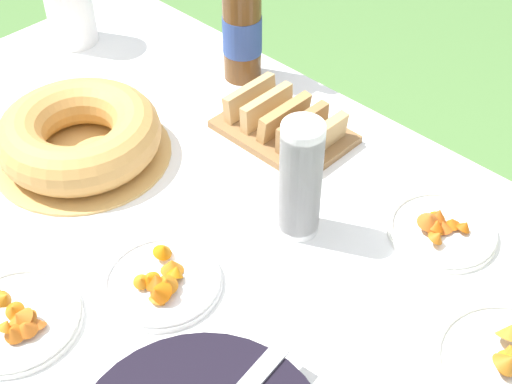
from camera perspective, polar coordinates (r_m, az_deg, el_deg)
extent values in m
cube|color=brown|center=(1.22, -3.96, -6.13)|extent=(1.75, 1.06, 0.03)
cylinder|color=brown|center=(2.17, -9.23, 5.64)|extent=(0.06, 0.06, 0.70)
cube|color=white|center=(1.21, -4.00, -5.51)|extent=(1.76, 1.07, 0.00)
cube|color=white|center=(1.55, 10.67, 3.92)|extent=(1.76, 0.00, 0.10)
cylinder|color=tan|center=(1.44, -13.65, 2.95)|extent=(0.35, 0.35, 0.01)
torus|color=tan|center=(1.41, -13.98, 4.51)|extent=(0.32, 0.32, 0.09)
cylinder|color=white|center=(1.22, 3.45, -1.34)|extent=(0.07, 0.07, 0.09)
cylinder|color=white|center=(1.21, 3.47, -0.89)|extent=(0.07, 0.07, 0.09)
cylinder|color=white|center=(1.20, 3.50, -0.45)|extent=(0.07, 0.07, 0.09)
cylinder|color=white|center=(1.20, 3.52, 0.01)|extent=(0.07, 0.07, 0.09)
cylinder|color=white|center=(1.19, 3.55, 0.47)|extent=(0.07, 0.07, 0.09)
cylinder|color=white|center=(1.18, 3.58, 0.94)|extent=(0.07, 0.07, 0.09)
cylinder|color=white|center=(1.17, 3.60, 1.41)|extent=(0.07, 0.07, 0.09)
cylinder|color=white|center=(1.16, 3.63, 1.89)|extent=(0.07, 0.07, 0.09)
cylinder|color=white|center=(1.15, 3.66, 2.38)|extent=(0.07, 0.07, 0.09)
cylinder|color=white|center=(1.14, 3.69, 2.88)|extent=(0.07, 0.07, 0.09)
cylinder|color=white|center=(1.14, 3.72, 3.38)|extent=(0.07, 0.07, 0.09)
torus|color=white|center=(1.11, 3.82, 5.28)|extent=(0.07, 0.07, 0.01)
cylinder|color=brown|center=(1.57, -1.11, 12.65)|extent=(0.08, 0.08, 0.22)
cylinder|color=#334C93|center=(1.57, -1.11, 12.51)|extent=(0.09, 0.09, 0.08)
cylinder|color=white|center=(1.18, -18.65, -9.76)|extent=(0.21, 0.21, 0.01)
torus|color=white|center=(1.17, -18.74, -9.52)|extent=(0.20, 0.20, 0.01)
cone|color=#C66B1F|center=(1.14, -18.37, -9.40)|extent=(0.05, 0.04, 0.04)
cone|color=#CE6719|center=(1.15, -18.49, -9.50)|extent=(0.04, 0.04, 0.03)
cone|color=#C26F17|center=(1.14, -19.39, -10.00)|extent=(0.04, 0.04, 0.04)
cone|color=#BB5B1D|center=(1.14, -17.19, -9.92)|extent=(0.04, 0.03, 0.03)
cone|color=#BE6D14|center=(1.15, -18.84, -8.85)|extent=(0.04, 0.04, 0.03)
cone|color=#AD5D19|center=(1.15, -18.11, -9.61)|extent=(0.05, 0.04, 0.05)
cone|color=#C37115|center=(1.17, -19.46, -7.92)|extent=(0.04, 0.04, 0.04)
cone|color=#B85917|center=(1.13, -18.84, -10.51)|extent=(0.04, 0.05, 0.03)
cone|color=#CA631D|center=(1.13, -17.92, -10.21)|extent=(0.04, 0.04, 0.03)
cone|color=#C87316|center=(1.16, -18.78, -8.96)|extent=(0.04, 0.04, 0.02)
cylinder|color=white|center=(1.28, 14.64, -3.07)|extent=(0.19, 0.19, 0.01)
torus|color=white|center=(1.28, 14.70, -2.82)|extent=(0.19, 0.19, 0.01)
cone|color=#C75D1E|center=(1.25, 13.71, -2.09)|extent=(0.06, 0.06, 0.03)
cone|color=#B65E16|center=(1.24, 14.32, -3.42)|extent=(0.04, 0.04, 0.03)
cone|color=#B26111|center=(1.26, 14.16, -2.84)|extent=(0.03, 0.03, 0.03)
cone|color=#BF6D09|center=(1.28, 14.21, -2.12)|extent=(0.04, 0.04, 0.04)
cone|color=#CE5A1B|center=(1.27, 14.75, -2.62)|extent=(0.04, 0.04, 0.03)
cone|color=#AB4A11|center=(1.28, 14.39, -1.76)|extent=(0.04, 0.05, 0.03)
cone|color=#C85F12|center=(1.28, 15.43, -2.33)|extent=(0.03, 0.03, 0.02)
cone|color=#C64F0C|center=(1.25, 14.27, -2.50)|extent=(0.04, 0.04, 0.03)
cone|color=#A94D0B|center=(1.28, 16.38, -2.58)|extent=(0.03, 0.03, 0.03)
cylinder|color=white|center=(1.17, -7.51, -7.21)|extent=(0.20, 0.20, 0.01)
torus|color=white|center=(1.17, -7.54, -6.96)|extent=(0.19, 0.19, 0.01)
cone|color=orange|center=(1.14, -7.79, -8.29)|extent=(0.04, 0.04, 0.03)
cone|color=#C37617|center=(1.15, -9.18, -6.99)|extent=(0.03, 0.04, 0.03)
cone|color=orange|center=(1.16, -7.82, -7.03)|extent=(0.04, 0.04, 0.03)
cone|color=#B5680A|center=(1.16, -6.48, -6.24)|extent=(0.04, 0.04, 0.04)
cone|color=#B54B0D|center=(1.14, -8.09, -6.89)|extent=(0.06, 0.06, 0.04)
cone|color=#C46B0C|center=(1.15, -8.50, -6.89)|extent=(0.03, 0.04, 0.03)
cone|color=#BD6C17|center=(1.17, -6.73, -5.83)|extent=(0.05, 0.05, 0.03)
cone|color=#CD5E0B|center=(1.12, -7.86, -7.87)|extent=(0.05, 0.06, 0.05)
cone|color=#C46B14|center=(1.13, -7.17, -7.18)|extent=(0.05, 0.05, 0.03)
cone|color=#CE720A|center=(1.19, -7.44, -4.58)|extent=(0.05, 0.05, 0.03)
cone|color=#BF5E0A|center=(1.12, 19.35, -12.45)|extent=(0.05, 0.05, 0.04)
cone|color=orange|center=(1.11, 19.65, -12.43)|extent=(0.05, 0.05, 0.03)
cone|color=#AF6719|center=(1.10, 19.55, -12.61)|extent=(0.06, 0.06, 0.04)
cone|color=#AB6119|center=(1.10, 19.55, -12.87)|extent=(0.05, 0.05, 0.03)
cone|color=#AE6C19|center=(1.12, 19.70, -11.85)|extent=(0.05, 0.05, 0.04)
cone|color=#B87321|center=(1.13, 19.70, -10.41)|extent=(0.05, 0.05, 0.05)
cylinder|color=white|center=(1.76, -14.80, 14.55)|extent=(0.11, 0.11, 0.21)
cube|color=olive|center=(1.45, 2.24, 4.85)|extent=(0.26, 0.18, 0.02)
cube|color=tan|center=(1.48, -0.50, 7.54)|extent=(0.03, 0.14, 0.06)
cube|color=tan|center=(1.45, 0.87, 6.78)|extent=(0.02, 0.14, 0.06)
cube|color=#B2844C|center=(1.43, 2.28, 5.99)|extent=(0.03, 0.14, 0.06)
cube|color=#9E7042|center=(1.40, 3.74, 5.17)|extent=(0.02, 0.14, 0.06)
cube|color=tan|center=(1.38, 5.24, 4.31)|extent=(0.02, 0.14, 0.06)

